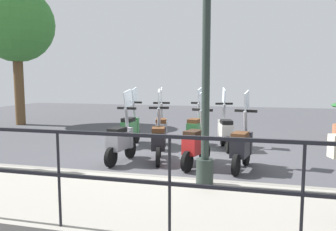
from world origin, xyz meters
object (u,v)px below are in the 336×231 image
object	(u,v)px
scooter_near_0	(242,146)
scooter_far_3	(130,128)
scooter_far_2	(161,129)
scooter_near_1	(196,143)
tree_large	(16,25)
scooter_near_3	(121,140)
scooter_far_1	(196,129)
scooter_far_0	(225,130)
scooter_near_2	(159,139)
lamp_post_near	(206,66)

from	to	relation	value
scooter_near_0	scooter_far_3	size ratio (longest dim) A/B	1.00
scooter_far_2	scooter_near_1	bearing A→B (deg)	-158.61
tree_large	scooter_near_1	world-z (taller)	tree_large
scooter_near_0	scooter_far_3	distance (m)	3.37
scooter_near_3	scooter_far_1	world-z (taller)	same
scooter_near_3	scooter_far_1	distance (m)	2.29
scooter_near_1	scooter_far_0	bearing A→B (deg)	2.44
scooter_far_1	tree_large	bearing A→B (deg)	78.51
scooter_far_1	scooter_near_0	bearing A→B (deg)	-139.57
scooter_near_0	scooter_near_2	world-z (taller)	same
scooter_near_1	scooter_near_0	bearing A→B (deg)	-74.97
scooter_far_0	scooter_far_2	distance (m)	1.63
scooter_near_1	scooter_near_2	bearing A→B (deg)	90.10
lamp_post_near	scooter_far_1	world-z (taller)	lamp_post_near
tree_large	scooter_near_0	distance (m)	10.12
scooter_near_1	scooter_far_0	distance (m)	1.87
tree_large	scooter_far_2	distance (m)	7.72
scooter_near_1	scooter_far_0	xyz separation A→B (m)	(1.81, -0.44, 0.00)
lamp_post_near	scooter_near_3	xyz separation A→B (m)	(1.49, 1.97, -1.47)
scooter_near_0	scooter_near_3	xyz separation A→B (m)	(-0.01, 2.49, 0.00)
lamp_post_near	scooter_near_3	world-z (taller)	lamp_post_near
lamp_post_near	scooter_far_3	world-z (taller)	lamp_post_near
scooter_near_0	scooter_far_2	xyz separation A→B (m)	(1.69, 2.06, 0.00)
scooter_near_3	scooter_far_2	size ratio (longest dim) A/B	1.00
scooter_near_2	scooter_far_2	world-z (taller)	same
scooter_near_2	scooter_far_2	distance (m)	1.46
scooter_far_1	lamp_post_near	bearing A→B (deg)	-160.50
scooter_near_0	scooter_near_3	size ratio (longest dim) A/B	1.00
tree_large	scooter_near_0	xyz separation A→B (m)	(-4.47, -8.47, -3.29)
scooter_near_3	scooter_far_3	xyz separation A→B (m)	(1.71, 0.42, 0.00)
scooter_far_2	scooter_far_0	bearing A→B (deg)	-98.78
scooter_near_2	scooter_near_0	bearing A→B (deg)	-112.32
scooter_near_3	scooter_near_0	bearing A→B (deg)	-82.39
scooter_near_2	scooter_near_1	bearing A→B (deg)	-119.78
scooter_near_0	tree_large	bearing A→B (deg)	74.36
tree_large	scooter_near_3	xyz separation A→B (m)	(-4.48, -5.98, -3.29)
scooter_near_1	scooter_far_3	world-z (taller)	same
scooter_near_2	scooter_near_3	bearing A→B (deg)	96.00
scooter_near_1	scooter_far_1	bearing A→B (deg)	25.58
scooter_near_1	scooter_far_2	xyz separation A→B (m)	(1.67, 1.18, 0.00)
tree_large	scooter_far_2	bearing A→B (deg)	-113.49
scooter_far_0	scooter_near_3	bearing A→B (deg)	118.50
tree_large	scooter_near_3	bearing A→B (deg)	-126.83
scooter_near_0	scooter_near_1	size ratio (longest dim) A/B	1.00
scooter_near_2	scooter_far_0	bearing A→B (deg)	-53.21
scooter_near_2	lamp_post_near	bearing A→B (deg)	-158.97
scooter_near_3	scooter_far_3	distance (m)	1.76
tree_large	scooter_near_3	world-z (taller)	tree_large
lamp_post_near	tree_large	distance (m)	10.11
scooter_near_2	scooter_near_3	world-z (taller)	same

